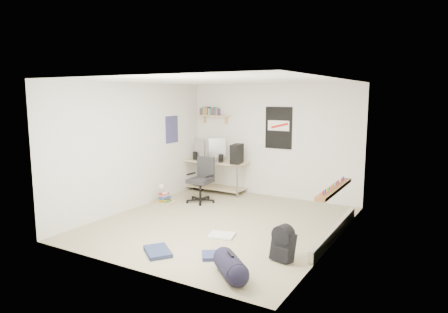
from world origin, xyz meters
The scene contains 26 objects.
floor centered at (0.00, 0.00, -0.01)m, with size 4.00×4.50×0.01m, color gray.
ceiling centered at (0.00, 0.00, 2.50)m, with size 4.00×4.50×0.01m, color white.
back_wall centered at (0.00, 2.25, 1.25)m, with size 4.00×0.01×2.50m, color silver.
left_wall centered at (-2.00, 0.00, 1.25)m, with size 0.01×4.50×2.50m, color silver.
right_wall centered at (2.00, 0.00, 1.25)m, with size 0.01×4.50×2.50m, color silver.
desk centered at (-1.37, 2.00, 0.36)m, with size 1.69×0.74×0.77m, color tan.
monitor_left centered at (-1.56, 1.69, 0.97)m, with size 0.36×0.09×0.40m, color #B7B8BD.
monitor_right centered at (-1.14, 1.76, 0.98)m, with size 0.38×0.10×0.42m, color #A0A0A5.
pc_tower centered at (-0.62, 1.74, 0.98)m, with size 0.19×0.40×0.42m, color black.
keyboard centered at (-1.40, 1.69, 0.78)m, with size 0.42×0.15×0.02m, color black.
speaker_left centered at (-1.69, 1.69, 0.86)m, with size 0.09×0.09×0.18m, color black.
speaker_right centered at (-1.01, 1.71, 0.86)m, with size 0.08×0.08×0.17m, color black.
office_chair centered at (-1.09, 0.99, 0.49)m, with size 0.63×0.63×0.96m, color black.
wall_shelf centered at (-1.45, 2.14, 1.78)m, with size 0.80×0.22×0.24m, color tan.
poster_back_wall centered at (0.15, 2.23, 1.55)m, with size 0.62×0.03×0.92m, color black.
poster_left_wall centered at (-1.99, 1.20, 1.50)m, with size 0.02×0.42×0.60m, color navy.
window centered at (1.95, 0.30, 1.45)m, with size 0.10×1.50×1.26m, color brown.
baseboard_heater centered at (1.96, 0.30, 0.09)m, with size 0.08×2.50×0.18m, color #B7B2A8.
backpack centered at (1.58, -0.99, 0.20)m, with size 0.30×0.24×0.39m, color black.
duffel_bag centered at (1.20, -1.80, 0.14)m, with size 0.29×0.29×0.56m, color black.
tshirt centered at (0.37, -0.60, 0.02)m, with size 0.40×0.34×0.04m, color silver.
jeans_a centered at (-0.07, -1.67, 0.03)m, with size 0.51×0.32×0.06m, color #222D4D.
jeans_b centered at (0.73, -1.35, 0.03)m, with size 0.41×0.31×0.05m, color navy.
book_stack centered at (-1.75, 0.60, 0.15)m, with size 0.39×0.32×0.27m, color brown.
desk_lamp centered at (-1.73, 0.58, 0.38)m, with size 0.12×0.21×0.21m, color silver.
subwoofer centered at (-1.75, 1.95, 0.14)m, with size 0.24×0.24×0.26m, color black.
Camera 1 is at (3.50, -5.92, 2.26)m, focal length 32.00 mm.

